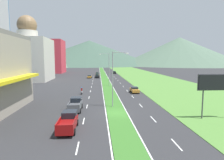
# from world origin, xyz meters

# --- Properties ---
(ground_plane) EXTENTS (600.00, 600.00, 0.00)m
(ground_plane) POSITION_xyz_m (0.00, 0.00, 0.00)
(ground_plane) COLOR #2D2D30
(grass_median) EXTENTS (3.20, 240.00, 0.06)m
(grass_median) POSITION_xyz_m (0.00, 60.00, 0.03)
(grass_median) COLOR #387028
(grass_median) RESTS_ON ground_plane
(grass_verge_right) EXTENTS (24.00, 240.00, 0.06)m
(grass_verge_right) POSITION_xyz_m (20.60, 60.00, 0.03)
(grass_verge_right) COLOR #518438
(grass_verge_right) RESTS_ON ground_plane
(lane_dash_left_1) EXTENTS (0.16, 2.80, 0.01)m
(lane_dash_left_1) POSITION_xyz_m (-5.10, -11.77, 0.01)
(lane_dash_left_1) COLOR silver
(lane_dash_left_1) RESTS_ON ground_plane
(lane_dash_left_2) EXTENTS (0.16, 2.80, 0.01)m
(lane_dash_left_2) POSITION_xyz_m (-5.10, -3.55, 0.01)
(lane_dash_left_2) COLOR silver
(lane_dash_left_2) RESTS_ON ground_plane
(lane_dash_left_3) EXTENTS (0.16, 2.80, 0.01)m
(lane_dash_left_3) POSITION_xyz_m (-5.10, 4.68, 0.01)
(lane_dash_left_3) COLOR silver
(lane_dash_left_3) RESTS_ON ground_plane
(lane_dash_left_4) EXTENTS (0.16, 2.80, 0.01)m
(lane_dash_left_4) POSITION_xyz_m (-5.10, 12.90, 0.01)
(lane_dash_left_4) COLOR silver
(lane_dash_left_4) RESTS_ON ground_plane
(lane_dash_left_5) EXTENTS (0.16, 2.80, 0.01)m
(lane_dash_left_5) POSITION_xyz_m (-5.10, 21.13, 0.01)
(lane_dash_left_5) COLOR silver
(lane_dash_left_5) RESTS_ON ground_plane
(lane_dash_left_6) EXTENTS (0.16, 2.80, 0.01)m
(lane_dash_left_6) POSITION_xyz_m (-5.10, 29.35, 0.01)
(lane_dash_left_6) COLOR silver
(lane_dash_left_6) RESTS_ON ground_plane
(lane_dash_left_7) EXTENTS (0.16, 2.80, 0.01)m
(lane_dash_left_7) POSITION_xyz_m (-5.10, 37.58, 0.01)
(lane_dash_left_7) COLOR silver
(lane_dash_left_7) RESTS_ON ground_plane
(lane_dash_left_8) EXTENTS (0.16, 2.80, 0.01)m
(lane_dash_left_8) POSITION_xyz_m (-5.10, 45.80, 0.01)
(lane_dash_left_8) COLOR silver
(lane_dash_left_8) RESTS_ON ground_plane
(lane_dash_left_9) EXTENTS (0.16, 2.80, 0.01)m
(lane_dash_left_9) POSITION_xyz_m (-5.10, 54.03, 0.01)
(lane_dash_left_9) COLOR silver
(lane_dash_left_9) RESTS_ON ground_plane
(lane_dash_left_10) EXTENTS (0.16, 2.80, 0.01)m
(lane_dash_left_10) POSITION_xyz_m (-5.10, 62.25, 0.01)
(lane_dash_left_10) COLOR silver
(lane_dash_left_10) RESTS_ON ground_plane
(lane_dash_right_1) EXTENTS (0.16, 2.80, 0.01)m
(lane_dash_right_1) POSITION_xyz_m (5.10, -11.77, 0.01)
(lane_dash_right_1) COLOR silver
(lane_dash_right_1) RESTS_ON ground_plane
(lane_dash_right_2) EXTENTS (0.16, 2.80, 0.01)m
(lane_dash_right_2) POSITION_xyz_m (5.10, -3.55, 0.01)
(lane_dash_right_2) COLOR silver
(lane_dash_right_2) RESTS_ON ground_plane
(lane_dash_right_3) EXTENTS (0.16, 2.80, 0.01)m
(lane_dash_right_3) POSITION_xyz_m (5.10, 4.68, 0.01)
(lane_dash_right_3) COLOR silver
(lane_dash_right_3) RESTS_ON ground_plane
(lane_dash_right_4) EXTENTS (0.16, 2.80, 0.01)m
(lane_dash_right_4) POSITION_xyz_m (5.10, 12.90, 0.01)
(lane_dash_right_4) COLOR silver
(lane_dash_right_4) RESTS_ON ground_plane
(lane_dash_right_5) EXTENTS (0.16, 2.80, 0.01)m
(lane_dash_right_5) POSITION_xyz_m (5.10, 21.13, 0.01)
(lane_dash_right_5) COLOR silver
(lane_dash_right_5) RESTS_ON ground_plane
(lane_dash_right_6) EXTENTS (0.16, 2.80, 0.01)m
(lane_dash_right_6) POSITION_xyz_m (5.10, 29.35, 0.01)
(lane_dash_right_6) COLOR silver
(lane_dash_right_6) RESTS_ON ground_plane
(lane_dash_right_7) EXTENTS (0.16, 2.80, 0.01)m
(lane_dash_right_7) POSITION_xyz_m (5.10, 37.58, 0.01)
(lane_dash_right_7) COLOR silver
(lane_dash_right_7) RESTS_ON ground_plane
(lane_dash_right_8) EXTENTS (0.16, 2.80, 0.01)m
(lane_dash_right_8) POSITION_xyz_m (5.10, 45.80, 0.01)
(lane_dash_right_8) COLOR silver
(lane_dash_right_8) RESTS_ON ground_plane
(lane_dash_right_9) EXTENTS (0.16, 2.80, 0.01)m
(lane_dash_right_9) POSITION_xyz_m (5.10, 54.03, 0.01)
(lane_dash_right_9) COLOR silver
(lane_dash_right_9) RESTS_ON ground_plane
(lane_dash_right_10) EXTENTS (0.16, 2.80, 0.01)m
(lane_dash_right_10) POSITION_xyz_m (5.10, 62.25, 0.01)
(lane_dash_right_10) COLOR silver
(lane_dash_right_10) RESTS_ON ground_plane
(edge_line_median_left) EXTENTS (0.16, 240.00, 0.01)m
(edge_line_median_left) POSITION_xyz_m (-1.75, 60.00, 0.01)
(edge_line_median_left) COLOR silver
(edge_line_median_left) RESTS_ON ground_plane
(edge_line_median_right) EXTENTS (0.16, 240.00, 0.01)m
(edge_line_median_right) POSITION_xyz_m (1.75, 60.00, 0.01)
(edge_line_median_right) COLOR silver
(edge_line_median_right) RESTS_ON ground_plane
(domed_building) EXTENTS (16.88, 16.88, 26.04)m
(domed_building) POSITION_xyz_m (-31.08, 49.17, 9.93)
(domed_building) COLOR beige
(domed_building) RESTS_ON ground_plane
(midrise_colored) EXTENTS (16.57, 16.57, 20.57)m
(midrise_colored) POSITION_xyz_m (-33.00, 92.02, 10.28)
(midrise_colored) COLOR #D83847
(midrise_colored) RESTS_ON ground_plane
(hill_far_left) EXTENTS (235.91, 235.91, 41.29)m
(hill_far_left) POSITION_xyz_m (-111.94, 244.62, 20.65)
(hill_far_left) COLOR #516B56
(hill_far_left) RESTS_ON ground_plane
(hill_far_center) EXTENTS (193.30, 193.30, 35.74)m
(hill_far_center) POSITION_xyz_m (-15.59, 252.74, 17.87)
(hill_far_center) COLOR #3D5647
(hill_far_center) RESTS_ON ground_plane
(hill_far_right) EXTENTS (163.82, 163.82, 37.89)m
(hill_far_right) POSITION_xyz_m (107.61, 221.13, 18.94)
(hill_far_right) COLOR #516B56
(hill_far_right) RESTS_ON ground_plane
(street_lamp_near) EXTENTS (2.96, 0.43, 10.17)m
(street_lamp_near) POSITION_xyz_m (-0.04, 4.06, 5.80)
(street_lamp_near) COLOR #99999E
(street_lamp_near) RESTS_ON ground_plane
(street_lamp_mid) EXTENTS (3.32, 0.30, 10.65)m
(street_lamp_mid) POSITION_xyz_m (0.30, 31.29, 6.09)
(street_lamp_mid) COLOR #99999E
(street_lamp_mid) RESTS_ON ground_plane
(billboard_roadside) EXTENTS (5.67, 0.28, 6.66)m
(billboard_roadside) POSITION_xyz_m (14.23, -3.96, 5.12)
(billboard_roadside) COLOR #4C4C51
(billboard_roadside) RESTS_ON ground_plane
(car_0) EXTENTS (1.88, 4.50, 1.55)m
(car_0) POSITION_xyz_m (-3.33, 64.13, 0.78)
(car_0) COLOR yellow
(car_0) RESTS_ON ground_plane
(car_1) EXTENTS (1.98, 4.25, 1.56)m
(car_1) POSITION_xyz_m (6.71, 81.81, 0.80)
(car_1) COLOR black
(car_1) RESTS_ON ground_plane
(car_2) EXTENTS (1.86, 4.25, 1.47)m
(car_2) POSITION_xyz_m (-3.44, 73.59, 0.76)
(car_2) COLOR black
(car_2) RESTS_ON ground_plane
(car_3) EXTENTS (2.04, 4.28, 1.51)m
(car_3) POSITION_xyz_m (6.56, 18.28, 0.77)
(car_3) COLOR #C6842D
(car_3) RESTS_ON ground_plane
(car_4) EXTENTS (2.00, 4.33, 1.47)m
(car_4) POSITION_xyz_m (-3.41, 57.64, 0.75)
(car_4) COLOR black
(car_4) RESTS_ON ground_plane
(car_5) EXTENTS (1.99, 4.03, 1.36)m
(car_5) POSITION_xyz_m (-6.93, 57.10, 0.71)
(car_5) COLOR #C6842D
(car_5) RESTS_ON ground_plane
(pickup_truck_0) EXTENTS (2.18, 5.40, 2.00)m
(pickup_truck_0) POSITION_xyz_m (-6.79, -6.62, 0.98)
(pickup_truck_0) COLOR maroon
(pickup_truck_0) RESTS_ON ground_plane
(pickup_truck_1) EXTENTS (2.18, 5.40, 2.00)m
(pickup_truck_1) POSITION_xyz_m (-6.93, 2.33, 0.98)
(pickup_truck_1) COLOR #515459
(pickup_truck_1) RESTS_ON ground_plane
(motorcycle_rider) EXTENTS (0.36, 2.00, 1.80)m
(motorcycle_rider) POSITION_xyz_m (-7.13, 17.36, 0.75)
(motorcycle_rider) COLOR black
(motorcycle_rider) RESTS_ON ground_plane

